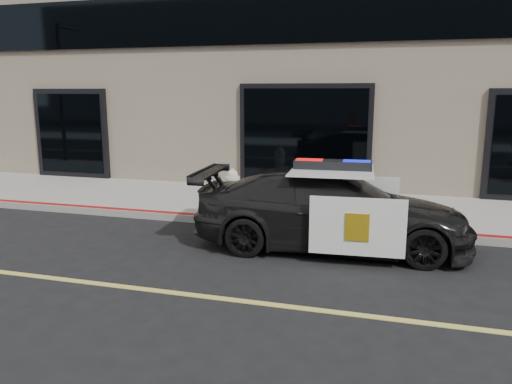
# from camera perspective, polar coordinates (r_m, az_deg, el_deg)

# --- Properties ---
(ground) EXTENTS (120.00, 120.00, 0.00)m
(ground) POSITION_cam_1_polar(r_m,az_deg,el_deg) (6.54, 2.54, -12.85)
(ground) COLOR black
(ground) RESTS_ON ground
(sidewalk_n) EXTENTS (60.00, 3.50, 0.15)m
(sidewalk_n) POSITION_cam_1_polar(r_m,az_deg,el_deg) (11.43, 8.75, -1.87)
(sidewalk_n) COLOR gray
(sidewalk_n) RESTS_ON ground
(police_car) EXTENTS (2.54, 4.96, 1.54)m
(police_car) POSITION_cam_1_polar(r_m,az_deg,el_deg) (8.71, 8.63, -1.92)
(police_car) COLOR black
(police_car) RESTS_ON ground
(fire_hydrant) EXTENTS (0.38, 0.53, 0.84)m
(fire_hydrant) POSITION_cam_1_polar(r_m,az_deg,el_deg) (11.16, -2.72, 0.40)
(fire_hydrant) COLOR beige
(fire_hydrant) RESTS_ON sidewalk_n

